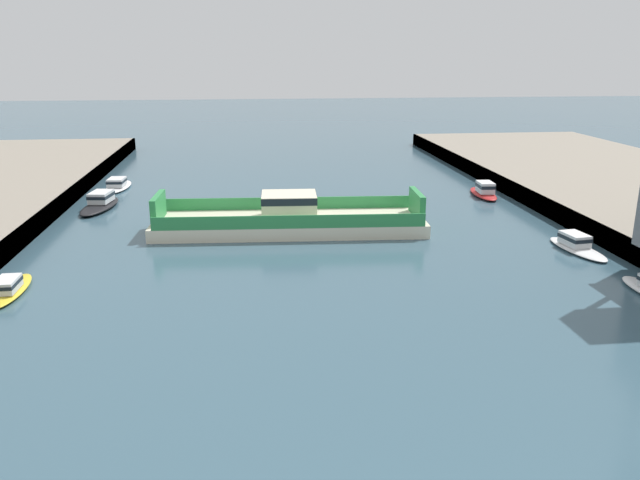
{
  "coord_description": "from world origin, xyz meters",
  "views": [
    {
      "loc": [
        -4.93,
        -13.25,
        14.87
      ],
      "look_at": [
        0.0,
        29.43,
        2.0
      ],
      "focal_mm": 35.3,
      "sensor_mm": 36.0,
      "label": 1
    }
  ],
  "objects": [
    {
      "name": "moored_boat_near_left",
      "position": [
        -20.35,
        26.33,
        0.42
      ],
      "size": [
        1.88,
        6.35,
        1.14
      ],
      "color": "yellow",
      "rests_on": "ground"
    },
    {
      "name": "moored_boat_near_right",
      "position": [
        20.32,
        30.98,
        0.49
      ],
      "size": [
        2.9,
        6.83,
        1.3
      ],
      "color": "white",
      "rests_on": "ground"
    },
    {
      "name": "chain_ferry",
      "position": [
        -1.54,
        39.24,
        1.02
      ],
      "size": [
        23.55,
        8.02,
        3.3
      ],
      "color": "beige",
      "rests_on": "ground"
    },
    {
      "name": "moored_boat_far_left",
      "position": [
        -19.59,
        49.41,
        0.6
      ],
      "size": [
        3.68,
        8.2,
        1.62
      ],
      "color": "black",
      "rests_on": "ground"
    },
    {
      "name": "moored_boat_upstream_b",
      "position": [
        20.12,
        50.25,
        0.61
      ],
      "size": [
        2.52,
        6.71,
        1.64
      ],
      "color": "red",
      "rests_on": "ground"
    },
    {
      "name": "moored_boat_far_right",
      "position": [
        -19.69,
        58.84,
        0.48
      ],
      "size": [
        2.8,
        7.29,
        1.28
      ],
      "color": "white",
      "rests_on": "ground"
    }
  ]
}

